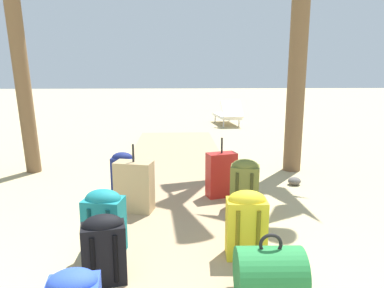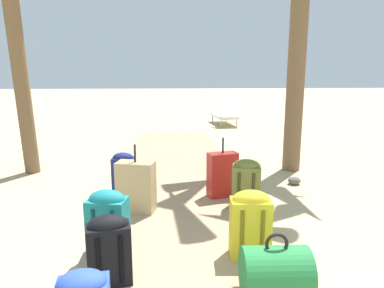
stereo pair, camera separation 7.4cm
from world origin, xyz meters
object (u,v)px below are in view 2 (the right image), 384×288
Objects in this scene: suitcase_red at (222,175)px; lounge_chair at (225,114)px; backpack_black at (109,248)px; backpack_yellow at (250,222)px; backpack_teal at (108,221)px; backpack_navy at (123,171)px; suitcase_tan at (136,187)px; duffel_bag_green at (275,272)px; backpack_olive at (246,183)px.

lounge_chair is at bearing 80.94° from suitcase_red.
backpack_yellow is (1.14, 0.32, 0.03)m from backpack_black.
suitcase_red is at bearing -99.06° from lounge_chair.
suitcase_red is at bearing 49.34° from backpack_teal.
backpack_navy is 0.90× the size of backpack_teal.
suitcase_tan reaches higher than backpack_navy.
suitcase_red is at bearing 58.71° from backpack_black.
suitcase_tan is 0.48× the size of lounge_chair.
backpack_black is (-1.19, 0.25, 0.09)m from duffel_bag_green.
suitcase_red is (1.28, -0.27, 0.01)m from backpack_navy.
suitcase_tan reaches higher than suitcase_red.
backpack_teal reaches higher than duffel_bag_green.
backpack_teal is 1.08× the size of backpack_black.
backpack_black is at bearing -85.65° from backpack_navy.
backpack_black is 8.76m from lounge_chair.
backpack_teal is 0.98× the size of backpack_yellow.
duffel_bag_green is at bearing -94.95° from backpack_olive.
backpack_yellow is (1.30, -1.79, 0.04)m from backpack_navy.
backpack_navy is 6.79m from lounge_chair.
backpack_navy is 2.12m from backpack_black.
duffel_bag_green is 0.62× the size of suitcase_tan.
suitcase_tan is (0.15, 0.97, -0.02)m from backpack_teal.
suitcase_red reaches higher than backpack_black.
duffel_bag_green is 1.67m from backpack_olive.
backpack_black is at bearing -164.12° from backpack_yellow.
backpack_olive is at bearing 46.68° from backpack_black.
duffel_bag_green is 0.90× the size of backpack_black.
backpack_teal is 1.23m from backpack_yellow.
backpack_yellow is 1.52m from suitcase_tan.
duffel_bag_green is (1.27, -0.69, -0.12)m from backpack_teal.
lounge_chair is at bearing 73.40° from suitcase_tan.
suitcase_red is 0.98× the size of suitcase_tan.
backpack_black reaches higher than duffel_bag_green.
backpack_olive reaches higher than duffel_bag_green.
backpack_olive is (1.42, 0.97, 0.00)m from backpack_teal.
suitcase_tan reaches higher than backpack_olive.
lounge_chair is at bearing 69.84° from backpack_navy.
backpack_navy is 0.98× the size of backpack_black.
backpack_yellow reaches higher than duffel_bag_green.
lounge_chair is (1.04, 8.16, -0.07)m from backpack_yellow.
duffel_bag_green is at bearing -55.91° from suitcase_tan.
backpack_navy is 1.67m from backpack_teal.
suitcase_tan is (-1.05, -0.43, 0.01)m from suitcase_red.
backpack_navy is 1.31m from suitcase_red.
backpack_olive is at bearing 85.05° from duffel_bag_green.
duffel_bag_green is 0.30× the size of lounge_chair.
lounge_chair reaches higher than backpack_olive.
backpack_olive is 7.12m from lounge_chair.
lounge_chair is (0.99, 8.73, 0.06)m from duffel_bag_green.
backpack_olive is 0.37× the size of lounge_chair.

